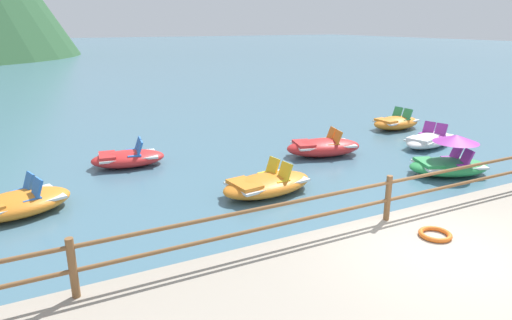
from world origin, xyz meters
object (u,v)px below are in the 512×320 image
object	(u,v)px
pedal_boat_4	(128,158)
pedal_boat_5	(18,203)
pedal_boat_0	(450,161)
pedal_boat_1	(396,122)
pedal_boat_6	(267,184)
life_ring	(435,234)
pedal_boat_3	(323,147)
pedal_boat_2	(429,140)

from	to	relation	value
pedal_boat_4	pedal_boat_5	bearing A→B (deg)	-139.57
pedal_boat_0	pedal_boat_1	xyz separation A→B (m)	(2.80, 5.11, -0.12)
pedal_boat_1	pedal_boat_6	xyz separation A→B (m)	(-8.29, -4.07, -0.02)
pedal_boat_4	pedal_boat_5	size ratio (longest dim) A/B	0.89
life_ring	pedal_boat_5	size ratio (longest dim) A/B	0.23
pedal_boat_3	pedal_boat_4	world-z (taller)	pedal_boat_3
pedal_boat_6	pedal_boat_2	bearing A→B (deg)	11.27
life_ring	pedal_boat_3	size ratio (longest dim) A/B	0.22
pedal_boat_1	pedal_boat_3	size ratio (longest dim) A/B	0.85
pedal_boat_5	pedal_boat_4	bearing A→B (deg)	40.43
pedal_boat_0	pedal_boat_5	world-z (taller)	pedal_boat_0
pedal_boat_3	pedal_boat_4	distance (m)	6.32
life_ring	pedal_boat_3	xyz separation A→B (m)	(2.02, 6.51, -0.15)
pedal_boat_0	pedal_boat_6	xyz separation A→B (m)	(-5.49, 1.04, -0.13)
life_ring	pedal_boat_2	xyz separation A→B (m)	(6.10, 5.77, -0.20)
pedal_boat_1	pedal_boat_3	distance (m)	5.30
pedal_boat_1	pedal_boat_4	distance (m)	11.03
pedal_boat_0	pedal_boat_3	distance (m)	3.92
pedal_boat_4	pedal_boat_5	xyz separation A→B (m)	(-3.00, -2.56, 0.01)
pedal_boat_3	pedal_boat_6	size ratio (longest dim) A/B	1.01
pedal_boat_2	pedal_boat_5	size ratio (longest dim) A/B	1.07
pedal_boat_6	life_ring	bearing A→B (deg)	-73.11
pedal_boat_2	pedal_boat_6	size ratio (longest dim) A/B	1.03
pedal_boat_1	pedal_boat_6	world-z (taller)	pedal_boat_1
pedal_boat_0	pedal_boat_2	size ratio (longest dim) A/B	0.95
pedal_boat_3	pedal_boat_5	xyz separation A→B (m)	(-9.07, -0.79, -0.03)
pedal_boat_0	pedal_boat_6	bearing A→B (deg)	169.25
pedal_boat_0	pedal_boat_3	world-z (taller)	pedal_boat_0
pedal_boat_4	pedal_boat_5	distance (m)	3.95
pedal_boat_3	pedal_boat_1	bearing A→B (deg)	20.42
pedal_boat_2	pedal_boat_4	world-z (taller)	pedal_boat_4
pedal_boat_1	pedal_boat_4	size ratio (longest dim) A/B	1.01
pedal_boat_2	pedal_boat_3	bearing A→B (deg)	169.67
pedal_boat_4	pedal_boat_1	bearing A→B (deg)	0.39
life_ring	pedal_boat_4	size ratio (longest dim) A/B	0.26
pedal_boat_0	pedal_boat_6	size ratio (longest dim) A/B	0.98
pedal_boat_1	pedal_boat_4	world-z (taller)	pedal_boat_1
pedal_boat_1	pedal_boat_2	size ratio (longest dim) A/B	0.84
life_ring	pedal_boat_4	xyz separation A→B (m)	(-4.05, 8.29, -0.19)
life_ring	pedal_boat_2	world-z (taller)	pedal_boat_2
pedal_boat_0	pedal_boat_5	bearing A→B (deg)	167.57
pedal_boat_0	pedal_boat_1	size ratio (longest dim) A/B	1.13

